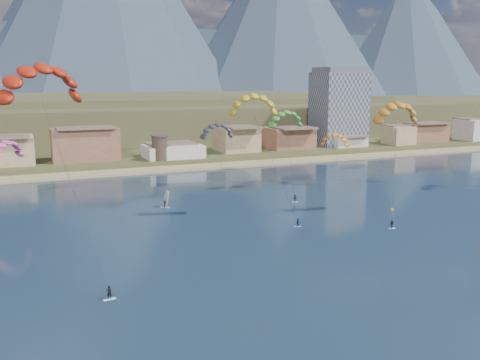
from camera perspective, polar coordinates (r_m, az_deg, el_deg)
The scene contains 16 objects.
ground at distance 76.83m, azimuth 9.50°, elevation -11.52°, with size 2400.00×2400.00×0.00m, color black.
beach at distance 172.60m, azimuth -9.58°, elevation 1.06°, with size 2200.00×12.00×0.90m.
land at distance 621.63m, azimuth -19.42°, elevation 7.52°, with size 2200.00×900.00×4.00m.
foothills at distance 299.18m, azimuth -11.09°, elevation 6.78°, with size 940.00×210.00×18.00m.
town at distance 182.96m, azimuth -23.15°, elevation 3.34°, with size 400.00×24.00×12.00m.
apartment_tower at distance 225.08m, azimuth 10.61°, elevation 7.77°, with size 20.00×16.00×32.00m.
watchtower at distance 180.57m, azimuth -8.69°, elevation 3.48°, with size 5.82×5.82×8.60m.
kitesurfer_red at distance 84.33m, azimuth -20.83°, elevation 10.36°, with size 14.69×22.03×34.33m.
kitesurfer_yellow at distance 108.33m, azimuth 1.52°, elevation 8.47°, with size 11.98×12.88×27.55m.
kitesurfer_orange at distance 117.30m, azimuth 16.59°, elevation 7.33°, with size 13.67×12.59×26.27m.
kitesurfer_green at distance 137.98m, azimuth 5.01°, elevation 6.82°, with size 10.28×15.82×23.56m.
distant_kite_pink at distance 130.28m, azimuth -24.07°, elevation 3.31°, with size 9.81×9.99×17.53m.
distant_kite_dark at distance 143.86m, azimuth -2.52°, elevation 5.62°, with size 9.85×6.02×19.18m.
distant_kite_orange at distance 147.64m, azimuth 10.24°, elevation 4.54°, with size 7.97×8.53×16.38m.
windsurfer at distance 122.63m, azimuth -8.06°, elevation -2.38°, with size 2.48×2.47×3.94m.
buoy at distance 124.01m, azimuth 16.12°, elevation -3.09°, with size 0.73×0.73×0.73m.
Camera 1 is at (-38.64, -59.75, 28.99)m, focal length 39.45 mm.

